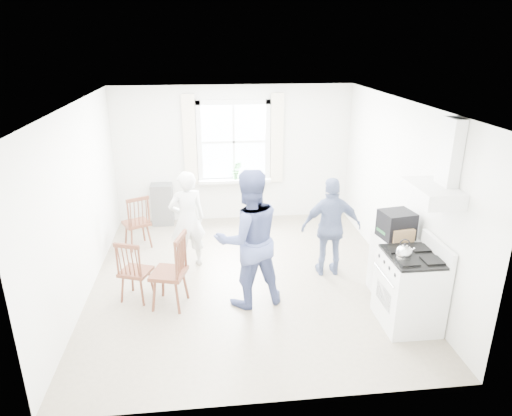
{
  "coord_description": "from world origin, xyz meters",
  "views": [
    {
      "loc": [
        -0.53,
        -6.03,
        3.4
      ],
      "look_at": [
        0.17,
        0.2,
        1.05
      ],
      "focal_mm": 32.0,
      "sensor_mm": 36.0,
      "label": 1
    }
  ],
  "objects_px": {
    "stereo_stack": "(396,225)",
    "windsor_chair_b": "(131,266)",
    "person_left": "(187,220)",
    "windsor_chair_a": "(138,217)",
    "gas_stove": "(410,289)",
    "low_cabinet": "(393,265)",
    "person_right": "(331,227)",
    "windsor_chair_c": "(176,263)",
    "person_mid": "(249,239)"
  },
  "relations": [
    {
      "from": "windsor_chair_c",
      "to": "person_left",
      "type": "relative_size",
      "value": 0.68
    },
    {
      "from": "windsor_chair_a",
      "to": "person_mid",
      "type": "height_order",
      "value": "person_mid"
    },
    {
      "from": "stereo_stack",
      "to": "person_mid",
      "type": "bearing_deg",
      "value": 177.9
    },
    {
      "from": "windsor_chair_c",
      "to": "person_mid",
      "type": "distance_m",
      "value": 1.0
    },
    {
      "from": "stereo_stack",
      "to": "person_right",
      "type": "xyz_separation_m",
      "value": [
        -0.66,
        0.74,
        -0.32
      ]
    },
    {
      "from": "person_left",
      "to": "person_mid",
      "type": "height_order",
      "value": "person_mid"
    },
    {
      "from": "stereo_stack",
      "to": "windsor_chair_b",
      "type": "relative_size",
      "value": 0.51
    },
    {
      "from": "windsor_chair_a",
      "to": "windsor_chair_b",
      "type": "xyz_separation_m",
      "value": [
        0.13,
        -1.7,
        -0.03
      ]
    },
    {
      "from": "person_left",
      "to": "person_right",
      "type": "height_order",
      "value": "person_left"
    },
    {
      "from": "windsor_chair_c",
      "to": "person_left",
      "type": "height_order",
      "value": "person_left"
    },
    {
      "from": "low_cabinet",
      "to": "person_right",
      "type": "bearing_deg",
      "value": 135.72
    },
    {
      "from": "low_cabinet",
      "to": "stereo_stack",
      "type": "bearing_deg",
      "value": -126.62
    },
    {
      "from": "person_left",
      "to": "windsor_chair_c",
      "type": "bearing_deg",
      "value": 66.81
    },
    {
      "from": "person_left",
      "to": "gas_stove",
      "type": "bearing_deg",
      "value": 128.15
    },
    {
      "from": "person_right",
      "to": "person_left",
      "type": "bearing_deg",
      "value": -11.5
    },
    {
      "from": "gas_stove",
      "to": "person_mid",
      "type": "bearing_deg",
      "value": 159.67
    },
    {
      "from": "low_cabinet",
      "to": "windsor_chair_c",
      "type": "distance_m",
      "value": 2.96
    },
    {
      "from": "stereo_stack",
      "to": "windsor_chair_a",
      "type": "xyz_separation_m",
      "value": [
        -3.65,
        1.95,
        -0.5
      ]
    },
    {
      "from": "windsor_chair_a",
      "to": "windsor_chair_c",
      "type": "xyz_separation_m",
      "value": [
        0.74,
        -1.86,
        0.06
      ]
    },
    {
      "from": "windsor_chair_b",
      "to": "person_mid",
      "type": "distance_m",
      "value": 1.62
    },
    {
      "from": "gas_stove",
      "to": "windsor_chair_c",
      "type": "height_order",
      "value": "gas_stove"
    },
    {
      "from": "stereo_stack",
      "to": "windsor_chair_a",
      "type": "bearing_deg",
      "value": 151.9
    },
    {
      "from": "windsor_chair_a",
      "to": "low_cabinet",
      "type": "bearing_deg",
      "value": -27.13
    },
    {
      "from": "stereo_stack",
      "to": "windsor_chair_c",
      "type": "bearing_deg",
      "value": 178.38
    },
    {
      "from": "windsor_chair_c",
      "to": "person_mid",
      "type": "xyz_separation_m",
      "value": [
        0.95,
        -0.01,
        0.3
      ]
    },
    {
      "from": "windsor_chair_a",
      "to": "person_left",
      "type": "bearing_deg",
      "value": -39.36
    },
    {
      "from": "low_cabinet",
      "to": "windsor_chair_b",
      "type": "bearing_deg",
      "value": 177.02
    },
    {
      "from": "windsor_chair_a",
      "to": "person_left",
      "type": "xyz_separation_m",
      "value": [
        0.85,
        -0.7,
        0.19
      ]
    },
    {
      "from": "windsor_chair_a",
      "to": "person_mid",
      "type": "distance_m",
      "value": 2.55
    },
    {
      "from": "windsor_chair_a",
      "to": "person_right",
      "type": "distance_m",
      "value": 3.22
    },
    {
      "from": "low_cabinet",
      "to": "windsor_chair_a",
      "type": "height_order",
      "value": "windsor_chair_a"
    },
    {
      "from": "low_cabinet",
      "to": "gas_stove",
      "type": "bearing_deg",
      "value": -95.68
    },
    {
      "from": "gas_stove",
      "to": "windsor_chair_a",
      "type": "xyz_separation_m",
      "value": [
        -3.62,
        2.59,
        0.1
      ]
    },
    {
      "from": "person_mid",
      "to": "windsor_chair_a",
      "type": "bearing_deg",
      "value": -61.48
    },
    {
      "from": "low_cabinet",
      "to": "stereo_stack",
      "type": "distance_m",
      "value": 0.64
    },
    {
      "from": "low_cabinet",
      "to": "stereo_stack",
      "type": "height_order",
      "value": "stereo_stack"
    },
    {
      "from": "low_cabinet",
      "to": "person_right",
      "type": "distance_m",
      "value": 1.03
    },
    {
      "from": "windsor_chair_b",
      "to": "windsor_chair_a",
      "type": "bearing_deg",
      "value": 94.28
    },
    {
      "from": "windsor_chair_b",
      "to": "windsor_chair_c",
      "type": "distance_m",
      "value": 0.63
    },
    {
      "from": "stereo_stack",
      "to": "windsor_chair_a",
      "type": "height_order",
      "value": "stereo_stack"
    },
    {
      "from": "person_left",
      "to": "windsor_chair_a",
      "type": "bearing_deg",
      "value": -56.86
    },
    {
      "from": "windsor_chair_a",
      "to": "person_right",
      "type": "height_order",
      "value": "person_right"
    },
    {
      "from": "gas_stove",
      "to": "windsor_chair_b",
      "type": "relative_size",
      "value": 1.24
    },
    {
      "from": "low_cabinet",
      "to": "windsor_chair_c",
      "type": "height_order",
      "value": "windsor_chair_c"
    },
    {
      "from": "person_mid",
      "to": "person_right",
      "type": "height_order",
      "value": "person_mid"
    },
    {
      "from": "gas_stove",
      "to": "windsor_chair_b",
      "type": "distance_m",
      "value": 3.6
    },
    {
      "from": "person_mid",
      "to": "windsor_chair_b",
      "type": "bearing_deg",
      "value": -19.72
    },
    {
      "from": "windsor_chair_c",
      "to": "stereo_stack",
      "type": "bearing_deg",
      "value": -1.62
    },
    {
      "from": "person_mid",
      "to": "windsor_chair_c",
      "type": "bearing_deg",
      "value": -14.13
    },
    {
      "from": "stereo_stack",
      "to": "windsor_chair_c",
      "type": "relative_size",
      "value": 0.44
    }
  ]
}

